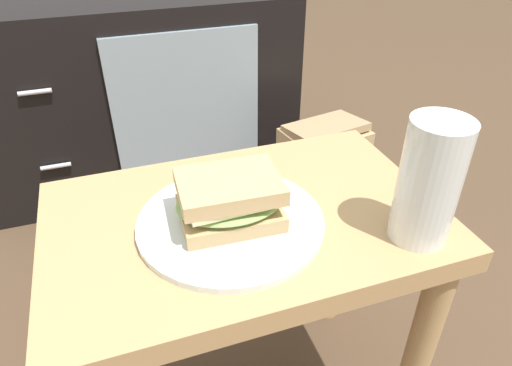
% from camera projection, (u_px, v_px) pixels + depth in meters
% --- Properties ---
extents(side_table, '(0.56, 0.36, 0.46)m').
position_uv_depth(side_table, '(245.00, 261.00, 0.71)').
color(side_table, tan).
rests_on(side_table, ground).
extents(tv_cabinet, '(0.96, 0.46, 0.58)m').
position_uv_depth(tv_cabinet, '(137.00, 89.00, 1.48)').
color(tv_cabinet, black).
rests_on(tv_cabinet, ground).
extents(plate, '(0.26, 0.26, 0.01)m').
position_uv_depth(plate, '(231.00, 222.00, 0.64)').
color(plate, silver).
rests_on(plate, side_table).
extents(sandwich_front, '(0.15, 0.11, 0.07)m').
position_uv_depth(sandwich_front, '(230.00, 200.00, 0.62)').
color(sandwich_front, tan).
rests_on(sandwich_front, plate).
extents(beer_glass, '(0.08, 0.08, 0.17)m').
position_uv_depth(beer_glass, '(428.00, 184.00, 0.58)').
color(beer_glass, silver).
rests_on(beer_glass, side_table).
extents(paper_bag, '(0.24, 0.19, 0.31)m').
position_uv_depth(paper_bag, '(322.00, 172.00, 1.33)').
color(paper_bag, tan).
rests_on(paper_bag, ground).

